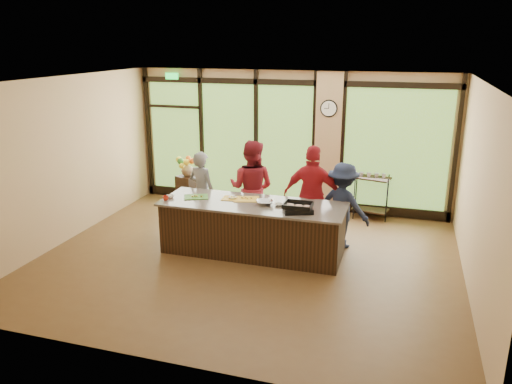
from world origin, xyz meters
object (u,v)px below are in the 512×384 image
Objects in this scene: cook_right at (343,206)px; roasting_pan at (298,209)px; island_base at (253,229)px; cook_left at (202,191)px; flower_stand at (189,194)px; bar_cart at (371,191)px.

cook_right reaches higher than roasting_pan.
cook_left reaches higher than island_base.
flower_stand is at bearing 124.16° from roasting_pan.
cook_left is at bearing 148.82° from island_base.
roasting_pan is 3.48m from flower_stand.
roasting_pan is (0.84, -0.22, 0.52)m from island_base.
island_base is 3.15× the size of bar_cart.
roasting_pan is at bearing 76.19° from cook_right.
roasting_pan is 2.87m from bar_cart.
bar_cart is at bearing 29.72° from flower_stand.
bar_cart is (0.38, 1.73, -0.19)m from cook_right.
roasting_pan is at bearing -14.69° from island_base.
cook_left is 1.26m from flower_stand.
flower_stand is (-2.84, 1.94, -0.56)m from roasting_pan.
flower_stand is (-3.45, 0.99, -0.38)m from cook_right.
bar_cart reaches higher than flower_stand.
island_base is 3.84× the size of flower_stand.
flower_stand is at bearing 139.31° from island_base.
cook_left reaches higher than cook_right.
cook_left is 1.61× the size of bar_cart.
island_base is at bearing 45.54° from cook_right.
roasting_pan is at bearing -15.44° from flower_stand.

